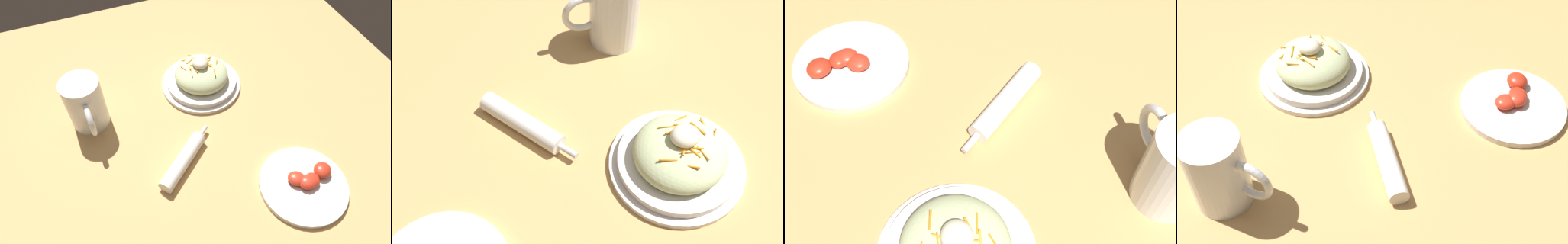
{
  "view_description": "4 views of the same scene",
  "coord_description": "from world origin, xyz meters",
  "views": [
    {
      "loc": [
        0.41,
        -0.15,
        0.74
      ],
      "look_at": [
        -0.06,
        0.04,
        0.08
      ],
      "focal_mm": 31.96,
      "sensor_mm": 36.0,
      "label": 1
    },
    {
      "loc": [
        0.01,
        0.51,
        0.7
      ],
      "look_at": [
        -0.1,
        0.06,
        0.09
      ],
      "focal_mm": 45.07,
      "sensor_mm": 36.0,
      "label": 2
    },
    {
      "loc": [
        -0.5,
        0.16,
        0.71
      ],
      "look_at": [
        -0.08,
        0.05,
        0.08
      ],
      "focal_mm": 47.6,
      "sensor_mm": 36.0,
      "label": 3
    },
    {
      "loc": [
        0.23,
        -0.56,
        0.76
      ],
      "look_at": [
        -0.05,
        0.02,
        0.06
      ],
      "focal_mm": 49.37,
      "sensor_mm": 36.0,
      "label": 4
    }
  ],
  "objects": [
    {
      "name": "ground_plane",
      "position": [
        0.0,
        0.0,
        0.0
      ],
      "size": [
        1.43,
        1.43,
        0.0
      ],
      "primitive_type": "plane",
      "color": "tan"
    },
    {
      "name": "tomato_plate",
      "position": [
        0.15,
        0.23,
        0.01
      ],
      "size": [
        0.21,
        0.21,
        0.04
      ],
      "color": "silver",
      "rests_on": "ground_plane"
    },
    {
      "name": "napkin_roll",
      "position": [
        -0.01,
        -0.02,
        0.02
      ],
      "size": [
        0.15,
        0.17,
        0.04
      ],
      "color": "white",
      "rests_on": "ground_plane"
    },
    {
      "name": "beer_mug",
      "position": [
        -0.22,
        -0.2,
        0.07
      ],
      "size": [
        0.15,
        0.1,
        0.15
      ],
      "color": "white",
      "rests_on": "ground_plane"
    }
  ]
}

